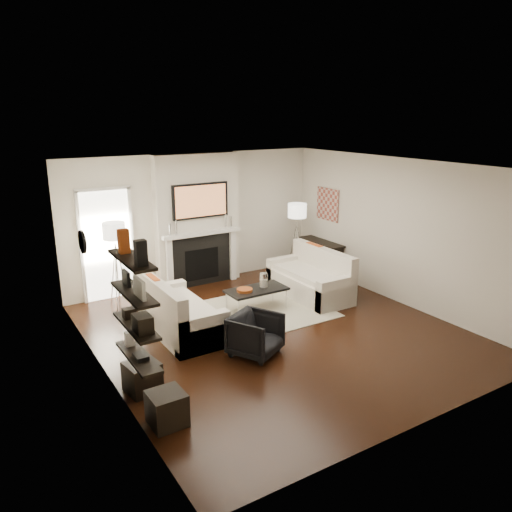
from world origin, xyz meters
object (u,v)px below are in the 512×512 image
coffee_table (257,290)px  lamp_left_shade (114,231)px  loveseat_left_base (181,321)px  loveseat_right_base (309,286)px  ottoman_near (142,377)px  armchair (256,333)px  lamp_right_shade (297,211)px

coffee_table → lamp_left_shade: (-2.07, 1.49, 1.05)m
loveseat_left_base → loveseat_right_base: (2.82, 0.26, 0.00)m
loveseat_right_base → coffee_table: 1.29m
loveseat_right_base → coffee_table: bearing=-175.4°
ottoman_near → loveseat_left_base: bearing=50.3°
armchair → lamp_left_shade: size_ratio=1.71×
loveseat_right_base → lamp_right_shade: lamp_right_shade is taller
coffee_table → lamp_right_shade: (1.83, 1.31, 1.05)m
lamp_right_shade → loveseat_left_base: bearing=-156.5°
lamp_right_shade → ottoman_near: bearing=-147.8°
loveseat_left_base → armchair: bearing=-63.5°
loveseat_left_base → loveseat_right_base: 2.83m
coffee_table → armchair: bearing=-122.3°
loveseat_left_base → coffee_table: size_ratio=1.64×
armchair → lamp_right_shade: 4.03m
armchair → lamp_left_shade: 3.34m
loveseat_left_base → lamp_right_shade: (3.37, 1.47, 1.24)m
coffee_table → ottoman_near: 3.11m
loveseat_left_base → ottoman_near: 1.79m
coffee_table → ottoman_near: coffee_table is taller
coffee_table → ottoman_near: (-2.69, -1.54, -0.20)m
loveseat_left_base → armchair: 1.43m
coffee_table → loveseat_left_base: bearing=-174.0°
armchair → lamp_right_shade: size_ratio=1.71×
lamp_right_shade → ottoman_near: 5.49m
ottoman_near → lamp_right_shade: bearing=32.2°
coffee_table → lamp_right_shade: 2.48m
armchair → loveseat_right_base: bearing=6.8°
coffee_table → armchair: (-0.91, -1.44, -0.06)m
lamp_left_shade → coffee_table: bearing=-35.7°
loveseat_left_base → loveseat_right_base: same height
loveseat_right_base → lamp_left_shade: lamp_left_shade is taller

